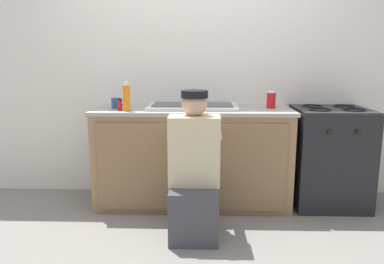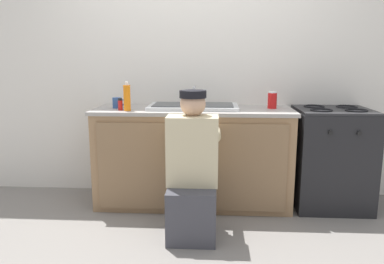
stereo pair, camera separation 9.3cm
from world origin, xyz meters
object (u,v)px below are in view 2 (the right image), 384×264
(stove_range, at_px, (331,158))
(soap_bottle_orange, at_px, (127,98))
(soda_cup_red, at_px, (272,100))
(sink_double_basin, at_px, (193,106))
(spice_bottle_red, at_px, (120,104))
(spice_bottle_pepper, at_px, (126,104))
(plumber_person, at_px, (192,177))
(coffee_mug, at_px, (117,103))

(stove_range, bearing_deg, soap_bottle_orange, -173.93)
(soda_cup_red, bearing_deg, sink_double_basin, -177.13)
(spice_bottle_red, xyz_separation_m, spice_bottle_pepper, (0.04, 0.05, 0.00))
(sink_double_basin, distance_m, plumber_person, 0.80)
(soda_cup_red, bearing_deg, plumber_person, -134.01)
(spice_bottle_pepper, xyz_separation_m, soap_bottle_orange, (0.03, -0.08, 0.06))
(soda_cup_red, height_order, coffee_mug, soda_cup_red)
(coffee_mug, bearing_deg, soap_bottle_orange, -52.75)
(stove_range, distance_m, spice_bottle_pepper, 1.90)
(sink_double_basin, distance_m, spice_bottle_pepper, 0.60)
(stove_range, xyz_separation_m, soap_bottle_orange, (-1.81, -0.19, 0.55))
(spice_bottle_red, height_order, spice_bottle_pepper, same)
(spice_bottle_pepper, xyz_separation_m, coffee_mug, (-0.11, 0.09, -0.00))
(plumber_person, height_order, spice_bottle_pepper, plumber_person)
(plumber_person, bearing_deg, soap_bottle_orange, 141.42)
(spice_bottle_pepper, bearing_deg, plumber_person, -41.86)
(spice_bottle_red, height_order, soda_cup_red, soda_cup_red)
(spice_bottle_pepper, bearing_deg, soda_cup_red, 6.52)
(sink_double_basin, xyz_separation_m, stove_range, (1.25, -0.00, -0.46))
(sink_double_basin, bearing_deg, spice_bottle_pepper, -169.14)
(plumber_person, distance_m, spice_bottle_pepper, 0.96)
(plumber_person, bearing_deg, soda_cup_red, 45.99)
(soap_bottle_orange, bearing_deg, plumber_person, -38.58)
(plumber_person, relative_size, coffee_mug, 8.76)
(sink_double_basin, xyz_separation_m, spice_bottle_red, (-0.63, -0.16, 0.03))
(stove_range, relative_size, spice_bottle_pepper, 8.67)
(coffee_mug, bearing_deg, spice_bottle_red, -66.04)
(spice_bottle_red, bearing_deg, stove_range, 4.91)
(plumber_person, xyz_separation_m, coffee_mug, (-0.72, 0.64, 0.48))
(sink_double_basin, bearing_deg, stove_range, -0.10)
(spice_bottle_pepper, height_order, coffee_mug, spice_bottle_pepper)
(spice_bottle_red, bearing_deg, spice_bottle_pepper, 50.55)
(spice_bottle_red, bearing_deg, coffee_mug, 113.96)
(stove_range, bearing_deg, spice_bottle_red, -175.09)
(sink_double_basin, height_order, spice_bottle_pepper, sink_double_basin)
(stove_range, xyz_separation_m, spice_bottle_pepper, (-1.83, -0.11, 0.49))
(plumber_person, bearing_deg, spice_bottle_pepper, 138.14)
(plumber_person, bearing_deg, sink_double_basin, 92.70)
(sink_double_basin, relative_size, stove_range, 0.88)
(sink_double_basin, height_order, soda_cup_red, sink_double_basin)
(coffee_mug, bearing_deg, sink_double_basin, 1.71)
(stove_range, bearing_deg, soda_cup_red, 176.01)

